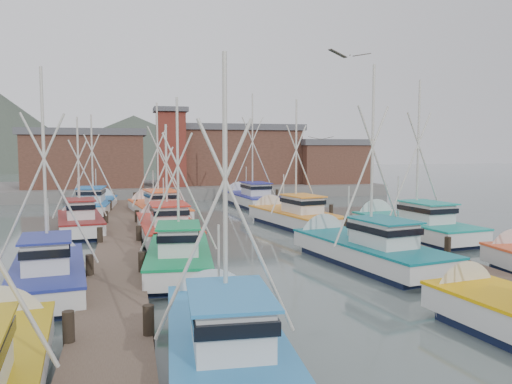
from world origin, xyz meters
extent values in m
plane|color=#485655|center=(0.00, 0.00, 0.00)|extent=(260.00, 260.00, 0.00)
cube|color=#4E3B30|center=(-7.00, 4.00, 0.20)|extent=(2.20, 46.00, 0.40)
cylinder|color=black|center=(-8.00, -9.00, 0.45)|extent=(0.30, 0.30, 1.50)
cylinder|color=black|center=(-8.00, -2.00, 0.45)|extent=(0.30, 0.30, 1.50)
cylinder|color=black|center=(-8.00, 5.00, 0.45)|extent=(0.30, 0.30, 1.50)
cylinder|color=black|center=(-8.00, 12.00, 0.45)|extent=(0.30, 0.30, 1.50)
cylinder|color=black|center=(-8.00, 19.00, 0.45)|extent=(0.30, 0.30, 1.50)
cylinder|color=black|center=(-8.00, 26.00, 0.45)|extent=(0.30, 0.30, 1.50)
cylinder|color=black|center=(-6.00, -9.00, 0.45)|extent=(0.30, 0.30, 1.50)
cylinder|color=black|center=(-6.00, -2.00, 0.45)|extent=(0.30, 0.30, 1.50)
cylinder|color=black|center=(-6.00, 5.00, 0.45)|extent=(0.30, 0.30, 1.50)
cylinder|color=black|center=(-6.00, 12.00, 0.45)|extent=(0.30, 0.30, 1.50)
cylinder|color=black|center=(-6.00, 19.00, 0.45)|extent=(0.30, 0.30, 1.50)
cylinder|color=black|center=(-6.00, 26.00, 0.45)|extent=(0.30, 0.30, 1.50)
cube|color=#4E3B30|center=(7.00, 4.00, 0.20)|extent=(2.20, 46.00, 0.40)
cylinder|color=black|center=(6.00, -2.00, 0.45)|extent=(0.30, 0.30, 1.50)
cylinder|color=black|center=(6.00, 5.00, 0.45)|extent=(0.30, 0.30, 1.50)
cylinder|color=black|center=(6.00, 12.00, 0.45)|extent=(0.30, 0.30, 1.50)
cylinder|color=black|center=(6.00, 19.00, 0.45)|extent=(0.30, 0.30, 1.50)
cylinder|color=black|center=(6.00, 26.00, 0.45)|extent=(0.30, 0.30, 1.50)
cylinder|color=black|center=(8.00, -2.00, 0.45)|extent=(0.30, 0.30, 1.50)
cylinder|color=black|center=(8.00, 5.00, 0.45)|extent=(0.30, 0.30, 1.50)
cylinder|color=black|center=(8.00, 12.00, 0.45)|extent=(0.30, 0.30, 1.50)
cylinder|color=black|center=(8.00, 19.00, 0.45)|extent=(0.30, 0.30, 1.50)
cylinder|color=black|center=(8.00, 26.00, 0.45)|extent=(0.30, 0.30, 1.50)
cube|color=slate|center=(0.00, 37.00, 0.60)|extent=(44.00, 16.00, 1.20)
cube|color=brown|center=(-11.00, 35.00, 3.95)|extent=(12.00, 8.00, 5.50)
cube|color=#56565B|center=(-11.00, 35.00, 7.05)|extent=(12.72, 8.48, 0.70)
cube|color=brown|center=(6.00, 37.00, 4.30)|extent=(14.00, 9.00, 6.20)
cube|color=#56565B|center=(6.00, 37.00, 7.75)|extent=(14.84, 9.54, 0.70)
cube|color=brown|center=(17.00, 34.00, 3.45)|extent=(8.00, 6.00, 4.50)
cube|color=#56565B|center=(17.00, 34.00, 6.05)|extent=(8.48, 6.36, 0.70)
cube|color=maroon|center=(-2.00, 33.00, 5.20)|extent=(3.00, 3.00, 8.00)
cube|color=#56565B|center=(-2.00, 33.00, 9.45)|extent=(3.60, 3.60, 0.50)
cone|color=#444E41|center=(-5.00, 130.00, 0.00)|extent=(140.00, 140.00, 30.00)
cone|color=#444E41|center=(35.00, 120.00, 0.00)|extent=(90.00, 90.00, 24.00)
cube|color=#101938|center=(-4.32, -11.04, 0.05)|extent=(2.71, 6.97, 0.70)
cube|color=silver|center=(-4.32, -11.04, 0.70)|extent=(3.08, 7.91, 0.80)
cube|color=#2B80BF|center=(-4.32, -11.04, 1.08)|extent=(3.16, 8.00, 0.10)
cone|color=silver|center=(-4.04, -7.17, 0.55)|extent=(2.50, 1.27, 2.42)
cube|color=silver|center=(-4.39, -11.97, 1.65)|extent=(1.73, 2.43, 1.10)
cube|color=black|center=(-4.39, -11.97, 1.88)|extent=(1.85, 2.67, 0.28)
cube|color=#2B80BF|center=(-4.39, -11.97, 2.24)|extent=(1.96, 2.83, 0.07)
cylinder|color=beige|center=(-4.33, -11.19, 4.27)|extent=(0.12, 0.12, 6.35)
cylinder|color=beige|center=(-4.83, -11.16, 3.53)|extent=(2.27, 0.24, 4.96)
cylinder|color=beige|center=(-3.84, -11.23, 3.53)|extent=(2.27, 0.24, 4.96)
cylinder|color=beige|center=(-4.22, -9.65, 2.30)|extent=(0.07, 0.07, 2.16)
cone|color=silver|center=(3.82, -8.19, 0.55)|extent=(2.56, 1.41, 2.44)
cone|color=silver|center=(-9.86, -7.90, 0.55)|extent=(2.67, 1.31, 2.59)
cube|color=#101938|center=(-4.45, -1.15, 0.05)|extent=(2.85, 6.88, 0.70)
cube|color=silver|center=(-4.45, -1.15, 0.70)|extent=(3.24, 7.82, 0.80)
cube|color=#0A8C4B|center=(-4.45, -1.15, 1.08)|extent=(3.32, 7.90, 0.10)
cone|color=silver|center=(-4.06, 2.63, 0.55)|extent=(2.48, 1.34, 2.38)
cube|color=silver|center=(-4.54, -2.06, 1.65)|extent=(1.76, 2.43, 1.10)
cube|color=black|center=(-4.54, -2.06, 1.88)|extent=(1.88, 2.66, 0.28)
cube|color=#0A8C4B|center=(-4.54, -2.06, 2.24)|extent=(2.00, 2.82, 0.07)
cylinder|color=beige|center=(-4.47, -1.30, 4.26)|extent=(0.12, 0.12, 6.33)
cylinder|color=beige|center=(-4.95, -1.25, 3.52)|extent=(2.26, 0.31, 4.95)
cylinder|color=beige|center=(-3.98, -1.35, 3.52)|extent=(2.26, 0.31, 4.95)
cylinder|color=beige|center=(-4.31, 0.21, 2.30)|extent=(0.07, 0.07, 2.12)
cube|color=#101938|center=(4.06, -1.71, 0.05)|extent=(3.82, 8.06, 0.70)
cube|color=silver|center=(4.06, -1.71, 0.70)|extent=(4.35, 9.16, 0.80)
cube|color=#0C6F78|center=(4.06, -1.71, 1.08)|extent=(4.45, 9.26, 0.10)
cone|color=silver|center=(3.29, 2.62, 0.55)|extent=(2.90, 1.56, 2.75)
cube|color=silver|center=(4.24, -2.75, 1.65)|extent=(2.21, 2.91, 1.10)
cube|color=black|center=(4.24, -2.75, 1.88)|extent=(2.36, 3.19, 0.28)
cube|color=#0C6F78|center=(4.24, -2.75, 2.24)|extent=(2.51, 3.38, 0.07)
cylinder|color=beige|center=(4.09, -1.88, 5.06)|extent=(0.14, 0.14, 7.92)
cylinder|color=beige|center=(3.54, -1.98, 4.13)|extent=(2.79, 0.58, 6.18)
cylinder|color=beige|center=(4.64, -1.78, 4.13)|extent=(2.79, 0.58, 6.18)
cylinder|color=beige|center=(3.78, -0.15, 2.30)|extent=(0.08, 0.08, 2.45)
cube|color=#101938|center=(-9.37, -2.90, 0.05)|extent=(2.81, 6.69, 0.70)
cube|color=silver|center=(-9.37, -2.90, 0.70)|extent=(3.19, 7.60, 0.80)
cube|color=navy|center=(-9.37, -2.90, 1.08)|extent=(3.27, 7.69, 0.10)
cone|color=silver|center=(-9.78, 0.77, 0.55)|extent=(2.41, 1.34, 2.30)
cube|color=silver|center=(-9.28, -3.78, 1.65)|extent=(1.72, 2.36, 1.10)
cube|color=black|center=(-9.28, -3.78, 1.88)|extent=(1.84, 2.60, 0.28)
cube|color=navy|center=(-9.28, -3.78, 2.24)|extent=(1.95, 2.75, 0.07)
cylinder|color=beige|center=(-9.36, -3.05, 4.66)|extent=(0.12, 0.12, 7.11)
cylinder|color=beige|center=(-9.86, -3.10, 3.82)|extent=(2.53, 0.36, 5.56)
cylinder|color=beige|center=(-8.85, -2.99, 3.82)|extent=(2.53, 0.36, 5.56)
cylinder|color=beige|center=(-9.52, -1.58, 2.30)|extent=(0.07, 0.07, 2.22)
cone|color=silver|center=(10.15, -3.24, 0.55)|extent=(2.57, 1.28, 2.49)
cube|color=#101938|center=(-4.37, 7.01, 0.05)|extent=(2.85, 7.99, 0.70)
cube|color=silver|center=(-4.37, 7.01, 0.70)|extent=(3.24, 9.08, 0.80)
cube|color=red|center=(-4.37, 7.01, 1.08)|extent=(3.33, 9.17, 0.10)
cone|color=silver|center=(-4.53, 11.49, 0.55)|extent=(2.84, 1.20, 2.81)
cube|color=silver|center=(-4.33, 5.93, 1.65)|extent=(1.91, 2.76, 1.10)
cube|color=black|center=(-4.33, 5.93, 1.88)|extent=(2.03, 3.03, 0.28)
cube|color=red|center=(-4.33, 5.93, 2.24)|extent=(2.16, 3.21, 0.07)
cylinder|color=beige|center=(-4.37, 6.83, 3.90)|extent=(0.13, 0.13, 5.61)
cylinder|color=beige|center=(-4.94, 6.81, 3.24)|extent=(2.03, 0.17, 4.39)
cylinder|color=beige|center=(-3.79, 6.85, 3.24)|extent=(2.03, 0.17, 4.39)
cylinder|color=beige|center=(-4.43, 8.62, 2.30)|extent=(0.08, 0.08, 2.51)
cube|color=#101938|center=(4.39, 9.77, 0.05)|extent=(3.89, 7.98, 0.70)
cube|color=silver|center=(4.39, 9.77, 0.70)|extent=(4.42, 9.07, 0.80)
cube|color=orange|center=(4.39, 9.77, 1.08)|extent=(4.52, 9.17, 0.10)
cone|color=silver|center=(3.57, 14.04, 0.55)|extent=(2.87, 1.59, 2.72)
cube|color=silver|center=(4.59, 8.75, 1.65)|extent=(2.22, 2.89, 1.10)
cube|color=black|center=(4.59, 8.75, 1.88)|extent=(2.38, 3.17, 0.28)
cube|color=orange|center=(4.59, 8.75, 2.24)|extent=(2.52, 3.36, 0.07)
cylinder|color=beige|center=(4.42, 9.60, 4.84)|extent=(0.14, 0.14, 7.49)
cylinder|color=beige|center=(3.88, 9.50, 3.96)|extent=(2.64, 0.59, 5.85)
cylinder|color=beige|center=(4.97, 9.71, 3.96)|extent=(2.64, 0.59, 5.85)
cylinder|color=beige|center=(4.10, 11.31, 2.30)|extent=(0.08, 0.08, 2.42)
cube|color=#101938|center=(-9.49, 10.51, 0.05)|extent=(3.05, 6.91, 0.70)
cube|color=silver|center=(-9.49, 10.51, 0.70)|extent=(3.46, 7.85, 0.80)
cube|color=maroon|center=(-9.49, 10.51, 1.08)|extent=(3.55, 7.94, 0.10)
cone|color=silver|center=(-10.00, 14.27, 0.55)|extent=(2.49, 1.41, 2.37)
cube|color=silver|center=(-9.37, 9.60, 1.65)|extent=(1.82, 2.46, 1.10)
cube|color=black|center=(-9.37, 9.60, 1.88)|extent=(1.95, 2.70, 0.28)
cube|color=maroon|center=(-9.37, 9.60, 2.24)|extent=(2.07, 2.86, 0.07)
cylinder|color=beige|center=(-9.47, 10.36, 4.18)|extent=(0.13, 0.13, 6.17)
cylinder|color=beige|center=(-9.99, 10.29, 3.46)|extent=(2.20, 0.38, 4.83)
cylinder|color=beige|center=(-8.96, 10.43, 3.46)|extent=(2.20, 0.38, 4.83)
cylinder|color=beige|center=(-9.68, 11.86, 2.30)|extent=(0.07, 0.07, 2.28)
cube|color=#101938|center=(9.99, 4.07, 0.05)|extent=(3.49, 8.13, 0.70)
cube|color=silver|center=(9.99, 4.07, 0.70)|extent=(3.96, 9.24, 0.80)
cube|color=#139183|center=(9.99, 4.07, 1.08)|extent=(4.06, 9.34, 0.10)
cone|color=silver|center=(9.47, 8.52, 0.55)|extent=(2.94, 1.42, 2.83)
cube|color=silver|center=(10.11, 3.00, 1.65)|extent=(2.13, 2.88, 1.10)
cube|color=black|center=(10.11, 3.00, 1.88)|extent=(2.27, 3.16, 0.28)
cube|color=#139183|center=(10.11, 3.00, 2.24)|extent=(2.41, 3.35, 0.07)
cylinder|color=beige|center=(10.01, 3.89, 5.20)|extent=(0.15, 0.15, 8.20)
cylinder|color=beige|center=(9.41, 3.82, 4.24)|extent=(2.92, 0.43, 6.40)
cylinder|color=beige|center=(10.60, 3.96, 4.24)|extent=(2.92, 0.43, 6.40)
cylinder|color=beige|center=(9.80, 5.67, 2.30)|extent=(0.08, 0.08, 2.62)
cube|color=#101938|center=(-4.39, 16.16, 0.05)|extent=(3.89, 8.55, 0.70)
cube|color=silver|center=(-4.39, 16.16, 0.70)|extent=(4.42, 9.72, 0.80)
cube|color=#FF5D23|center=(-4.39, 16.16, 1.08)|extent=(4.53, 9.82, 0.10)
cone|color=silver|center=(-5.09, 20.79, 0.55)|extent=(3.06, 1.53, 2.93)
cube|color=silver|center=(-4.22, 15.05, 1.65)|extent=(2.29, 3.06, 1.10)
cube|color=black|center=(-4.22, 15.05, 1.88)|extent=(2.45, 3.36, 0.28)
cube|color=#FF5D23|center=(-4.22, 15.05, 2.24)|extent=(2.60, 3.56, 0.07)
cylinder|color=beige|center=(-4.36, 15.98, 4.91)|extent=(0.15, 0.15, 7.63)
cylinder|color=beige|center=(-4.95, 15.89, 4.02)|extent=(2.71, 0.51, 5.96)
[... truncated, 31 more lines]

